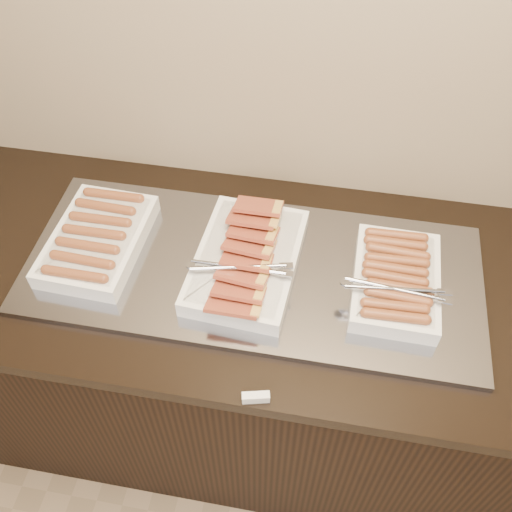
{
  "coord_description": "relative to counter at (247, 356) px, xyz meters",
  "views": [
    {
      "loc": [
        0.19,
        1.21,
        2.1
      ],
      "look_at": [
        0.03,
        2.13,
        0.97
      ],
      "focal_mm": 40.0,
      "sensor_mm": 36.0,
      "label": 1
    }
  ],
  "objects": [
    {
      "name": "dish_right",
      "position": [
        0.39,
        -0.0,
        0.5
      ],
      "size": [
        0.26,
        0.32,
        0.08
      ],
      "rotation": [
        0.0,
        0.0,
        -0.02
      ],
      "color": "white",
      "rests_on": "warming_tray"
    },
    {
      "name": "dish_center",
      "position": [
        0.01,
        -0.0,
        0.5
      ],
      "size": [
        0.28,
        0.41,
        0.09
      ],
      "rotation": [
        0.0,
        0.0,
        -0.07
      ],
      "color": "white",
      "rests_on": "warming_tray"
    },
    {
      "name": "warming_tray",
      "position": [
        0.02,
        0.0,
        0.46
      ],
      "size": [
        1.2,
        0.5,
        0.02
      ],
      "primitive_type": "cube",
      "color": "gray",
      "rests_on": "counter"
    },
    {
      "name": "counter",
      "position": [
        0.0,
        0.0,
        0.0
      ],
      "size": [
        2.06,
        0.76,
        0.9
      ],
      "color": "black",
      "rests_on": "ground"
    },
    {
      "name": "dish_left",
      "position": [
        -0.4,
        0.0,
        0.5
      ],
      "size": [
        0.25,
        0.36,
        0.07
      ],
      "rotation": [
        0.0,
        0.0,
        -0.04
      ],
      "color": "white",
      "rests_on": "warming_tray"
    },
    {
      "name": "label_holder",
      "position": [
        0.09,
        -0.36,
        0.46
      ],
      "size": [
        0.07,
        0.03,
        0.03
      ],
      "primitive_type": "cube",
      "rotation": [
        0.0,
        0.0,
        0.23
      ],
      "color": "white",
      "rests_on": "counter"
    }
  ]
}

